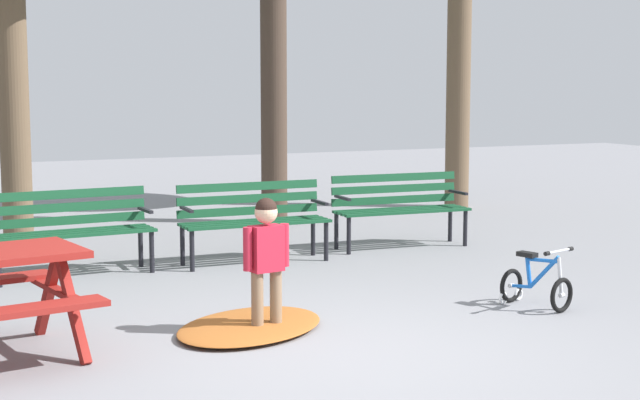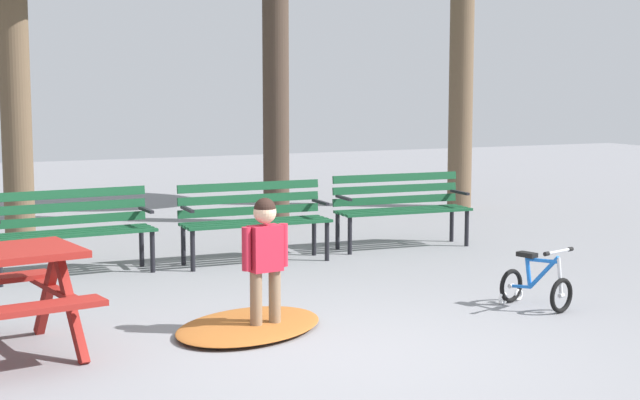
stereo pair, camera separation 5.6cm
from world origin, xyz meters
name	(u,v)px [view 1 (the left image)]	position (x,y,z in m)	size (l,w,h in m)	color
ground	(334,356)	(0.00, 0.00, 0.00)	(36.00, 36.00, 0.00)	gray
park_bench_left	(71,225)	(-1.15, 3.71, 0.51)	(1.63, 0.56, 0.85)	#144728
park_bench_right	(253,215)	(0.76, 3.63, 0.51)	(1.61, 0.48, 0.85)	#144728
park_bench_far_right	(399,204)	(2.66, 3.83, 0.51)	(1.62, 0.53, 0.85)	#144728
child_standing	(266,254)	(-0.19, 0.82, 0.62)	(0.40, 0.20, 1.05)	#7F664C
kids_bicycle	(536,284)	(2.22, 0.63, 0.20)	(0.50, 0.62, 0.54)	black
leaf_pile	(250,326)	(-0.28, 0.93, 0.04)	(1.39, 0.97, 0.07)	#9E5623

